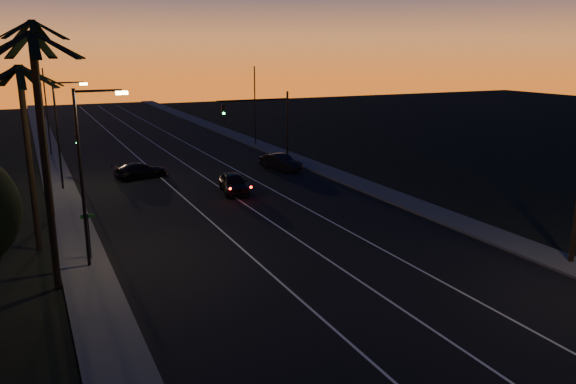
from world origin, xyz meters
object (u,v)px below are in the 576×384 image
right_car (281,162)px  cross_car (141,171)px  signal_mast (265,116)px  lead_car (234,183)px

right_car → cross_car: bearing=170.7°
signal_mast → right_car: 4.65m
signal_mast → lead_car: signal_mast is taller
right_car → cross_car: size_ratio=0.96×
right_car → signal_mast: bearing=105.6°
cross_car → lead_car: bearing=-56.3°
right_car → cross_car: right_car is taller
lead_car → right_car: (6.82, 6.25, -0.04)m
lead_car → cross_car: size_ratio=1.07×
signal_mast → right_car: (0.62, -2.22, -4.04)m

